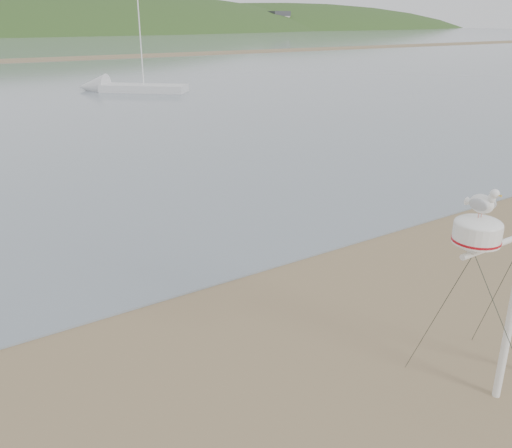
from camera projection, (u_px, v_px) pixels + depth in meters
mast_rig at (512, 321)px, 6.99m from camera, size 2.26×2.42×5.11m
sailboat_white_near at (114, 87)px, 38.60m from camera, size 7.09×6.83×7.84m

